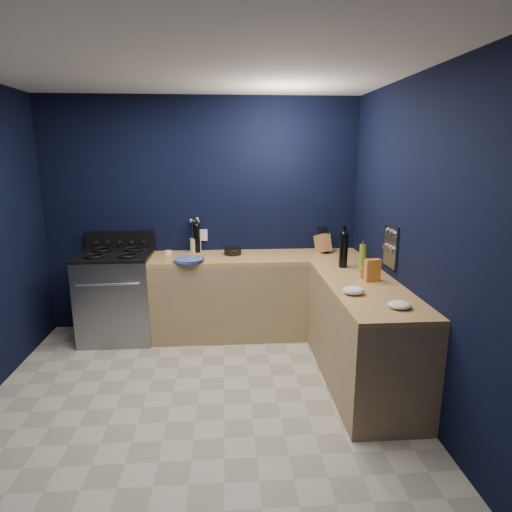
{
  "coord_description": "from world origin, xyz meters",
  "views": [
    {
      "loc": [
        0.25,
        -3.2,
        2.01
      ],
      "look_at": [
        0.55,
        1.0,
        1.0
      ],
      "focal_mm": 30.71,
      "sensor_mm": 36.0,
      "label": 1
    }
  ],
  "objects": [
    {
      "name": "spice_jar_far",
      "position": [
        1.6,
        0.6,
        0.94
      ],
      "size": [
        0.05,
        0.05,
        0.09
      ],
      "primitive_type": "cylinder",
      "rotation": [
        0.0,
        0.0,
        -0.05
      ],
      "color": "olive",
      "rests_on": "top_right"
    },
    {
      "name": "top_back",
      "position": [
        0.6,
        1.44,
        0.88
      ],
      "size": [
        2.3,
        0.63,
        0.04
      ],
      "primitive_type": "cube",
      "color": "olive",
      "rests_on": "cab_back"
    },
    {
      "name": "wine_bottle_right",
      "position": [
        1.4,
        0.89,
        1.07
      ],
      "size": [
        0.11,
        0.11,
        0.33
      ],
      "primitive_type": "cylinder",
      "rotation": [
        0.0,
        0.0,
        0.43
      ],
      "color": "black",
      "rests_on": "top_right"
    },
    {
      "name": "wine_bottle_back",
      "position": [
        -0.07,
        1.65,
        1.06
      ],
      "size": [
        0.08,
        0.08,
        0.31
      ],
      "primitive_type": "cylinder",
      "rotation": [
        0.0,
        0.0,
        0.04
      ],
      "color": "black",
      "rests_on": "top_back"
    },
    {
      "name": "oven_door",
      "position": [
        -0.93,
        1.1,
        0.45
      ],
      "size": [
        0.59,
        0.02,
        0.42
      ],
      "primitive_type": "cube",
      "color": "black",
      "rests_on": "gas_range"
    },
    {
      "name": "wall_back",
      "position": [
        0.0,
        1.76,
        1.3
      ],
      "size": [
        3.5,
        0.02,
        2.6
      ],
      "primitive_type": "cube",
      "color": "black",
      "rests_on": "ground"
    },
    {
      "name": "cooktop",
      "position": [
        -0.93,
        1.42,
        0.94
      ],
      "size": [
        0.76,
        0.66,
        0.03
      ],
      "primitive_type": "cube",
      "color": "black",
      "rests_on": "gas_range"
    },
    {
      "name": "crouton_bag",
      "position": [
        1.53,
        0.4,
        1.0
      ],
      "size": [
        0.14,
        0.08,
        0.2
      ],
      "primitive_type": "cube",
      "rotation": [
        0.0,
        0.0,
        0.15
      ],
      "color": "#B02934",
      "rests_on": "top_right"
    },
    {
      "name": "spice_jar_near",
      "position": [
        1.47,
        0.49,
        0.95
      ],
      "size": [
        0.06,
        0.06,
        0.1
      ],
      "primitive_type": "cylinder",
      "rotation": [
        0.0,
        0.0,
        0.24
      ],
      "color": "olive",
      "rests_on": "top_right"
    },
    {
      "name": "top_right",
      "position": [
        1.44,
        0.29,
        0.88
      ],
      "size": [
        0.63,
        1.67,
        0.04
      ],
      "primitive_type": "cube",
      "color": "olive",
      "rests_on": "cab_right"
    },
    {
      "name": "floor",
      "position": [
        0.0,
        0.0,
        -0.01
      ],
      "size": [
        3.5,
        3.5,
        0.02
      ],
      "primitive_type": "cube",
      "color": "#ABA595",
      "rests_on": "ground"
    },
    {
      "name": "spice_panel",
      "position": [
        1.74,
        0.55,
        1.18
      ],
      "size": [
        0.02,
        0.28,
        0.38
      ],
      "primitive_type": "cube",
      "color": "gray",
      "rests_on": "wall_right"
    },
    {
      "name": "utensil_crock",
      "position": [
        -0.09,
        1.68,
        0.98
      ],
      "size": [
        0.16,
        0.16,
        0.15
      ],
      "primitive_type": "cylinder",
      "rotation": [
        0.0,
        0.0,
        -0.34
      ],
      "color": "beige",
      "rests_on": "top_back"
    },
    {
      "name": "oil_bottle",
      "position": [
        1.53,
        0.69,
        1.03
      ],
      "size": [
        0.07,
        0.07,
        0.27
      ],
      "primitive_type": "cylinder",
      "rotation": [
        0.0,
        0.0,
        0.12
      ],
      "color": "olive",
      "rests_on": "top_right"
    },
    {
      "name": "gas_range",
      "position": [
        -0.93,
        1.42,
        0.46
      ],
      "size": [
        0.76,
        0.66,
        0.92
      ],
      "primitive_type": "cube",
      "color": "gray",
      "rests_on": "floor"
    },
    {
      "name": "lemon_basket",
      "position": [
        0.33,
        1.5,
        0.94
      ],
      "size": [
        0.23,
        0.23,
        0.07
      ],
      "primitive_type": "cylinder",
      "rotation": [
        0.0,
        0.0,
        -0.27
      ],
      "color": "black",
      "rests_on": "top_back"
    },
    {
      "name": "ramekin",
      "position": [
        -0.39,
        1.59,
        0.92
      ],
      "size": [
        0.11,
        0.11,
        0.03
      ],
      "primitive_type": "cylinder",
      "rotation": [
        0.0,
        0.0,
        0.35
      ],
      "color": "white",
      "rests_on": "top_back"
    },
    {
      "name": "towel_end",
      "position": [
        1.5,
        -0.28,
        0.93
      ],
      "size": [
        0.22,
        0.21,
        0.05
      ],
      "primitive_type": "ellipsoid",
      "rotation": [
        0.0,
        0.0,
        0.43
      ],
      "color": "white",
      "rests_on": "top_right"
    },
    {
      "name": "towel_front",
      "position": [
        1.26,
        0.06,
        0.93
      ],
      "size": [
        0.21,
        0.19,
        0.06
      ],
      "primitive_type": "ellipsoid",
      "rotation": [
        0.0,
        0.0,
        0.22
      ],
      "color": "white",
      "rests_on": "top_right"
    },
    {
      "name": "ceiling",
      "position": [
        0.0,
        0.0,
        2.61
      ],
      "size": [
        3.5,
        3.5,
        0.02
      ],
      "primitive_type": "cube",
      "color": "silver",
      "rests_on": "ground"
    },
    {
      "name": "wall_outlet",
      "position": [
        0.0,
        1.74,
        1.08
      ],
      "size": [
        0.09,
        0.02,
        0.13
      ],
      "primitive_type": "cube",
      "color": "white",
      "rests_on": "wall_back"
    },
    {
      "name": "cab_right",
      "position": [
        1.44,
        0.29,
        0.43
      ],
      "size": [
        0.63,
        1.67,
        0.86
      ],
      "primitive_type": "cube",
      "color": "#987C55",
      "rests_on": "floor"
    },
    {
      "name": "cab_back",
      "position": [
        0.6,
        1.44,
        0.43
      ],
      "size": [
        2.3,
        0.63,
        0.86
      ],
      "primitive_type": "cube",
      "color": "#987C55",
      "rests_on": "floor"
    },
    {
      "name": "backguard",
      "position": [
        -0.93,
        1.72,
        1.04
      ],
      "size": [
        0.76,
        0.06,
        0.2
      ],
      "primitive_type": "cube",
      "color": "black",
      "rests_on": "gas_range"
    },
    {
      "name": "plate_stack",
      "position": [
        -0.13,
        1.2,
        0.92
      ],
      "size": [
        0.34,
        0.34,
        0.04
      ],
      "primitive_type": "cylinder",
      "rotation": [
        0.0,
        0.0,
        -0.16
      ],
      "color": "#3F4D9E",
      "rests_on": "top_back"
    },
    {
      "name": "wall_front",
      "position": [
        0.0,
        -1.76,
        1.3
      ],
      "size": [
        3.5,
        0.02,
        2.6
      ],
      "primitive_type": "cube",
      "color": "black",
      "rests_on": "ground"
    },
    {
      "name": "knife_block",
      "position": [
        1.34,
        1.56,
        1.0
      ],
      "size": [
        0.18,
        0.26,
        0.25
      ],
      "primitive_type": "cube",
      "rotation": [
        -0.31,
        0.0,
        0.34
      ],
      "color": "olive",
      "rests_on": "top_back"
    },
    {
      "name": "wall_right",
      "position": [
        1.76,
        0.0,
        1.3
      ],
      "size": [
        0.02,
        3.5,
        2.6
      ],
      "primitive_type": "cube",
      "color": "black",
      "rests_on": "ground"
    }
  ]
}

